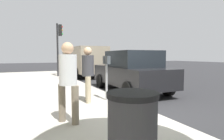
# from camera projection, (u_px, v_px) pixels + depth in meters

# --- Properties ---
(ground_plane) EXTENTS (80.00, 80.00, 0.00)m
(ground_plane) POSITION_uv_depth(u_px,v_px,m) (143.00, 113.00, 5.28)
(ground_plane) COLOR #2B2B2D
(ground_plane) RESTS_ON ground
(sidewalk_slab) EXTENTS (28.00, 6.00, 0.15)m
(sidewalk_slab) POSITION_uv_depth(u_px,v_px,m) (22.00, 128.00, 3.97)
(sidewalk_slab) COLOR #B7B2A8
(sidewalk_slab) RESTS_ON ground_plane
(parking_meter) EXTENTS (0.36, 0.12, 1.41)m
(parking_meter) POSITION_uv_depth(u_px,v_px,m) (107.00, 68.00, 6.07)
(parking_meter) COLOR gray
(parking_meter) RESTS_ON sidewalk_slab
(pedestrian_at_meter) EXTENTS (0.50, 0.37, 1.68)m
(pedestrian_at_meter) POSITION_uv_depth(u_px,v_px,m) (88.00, 70.00, 5.85)
(pedestrian_at_meter) COLOR tan
(pedestrian_at_meter) RESTS_ON sidewalk_slab
(pedestrian_bystander) EXTENTS (0.46, 0.37, 1.69)m
(pedestrian_bystander) POSITION_uv_depth(u_px,v_px,m) (68.00, 76.00, 4.00)
(pedestrian_bystander) COLOR #726656
(pedestrian_bystander) RESTS_ON sidewalk_slab
(parked_sedan_near) EXTENTS (4.47, 2.10, 1.77)m
(parked_sedan_near) POSITION_uv_depth(u_px,v_px,m) (131.00, 71.00, 8.34)
(parked_sedan_near) COLOR black
(parked_sedan_near) RESTS_ON ground_plane
(parked_van_far) EXTENTS (5.22, 2.17, 2.18)m
(parked_van_far) POSITION_uv_depth(u_px,v_px,m) (83.00, 60.00, 14.52)
(parked_van_far) COLOR gray
(parked_van_far) RESTS_ON ground_plane
(traffic_signal) EXTENTS (0.24, 0.44, 3.60)m
(traffic_signal) POSITION_uv_depth(u_px,v_px,m) (59.00, 41.00, 13.16)
(traffic_signal) COLOR black
(traffic_signal) RESTS_ON sidewalk_slab
(trash_bin) EXTENTS (0.59, 0.59, 1.01)m
(trash_bin) POSITION_uv_depth(u_px,v_px,m) (132.00, 136.00, 2.18)
(trash_bin) COLOR #2D2D33
(trash_bin) RESTS_ON sidewalk_slab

